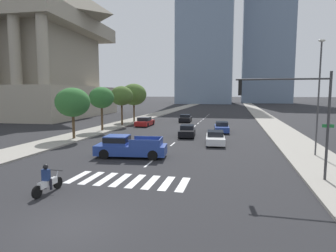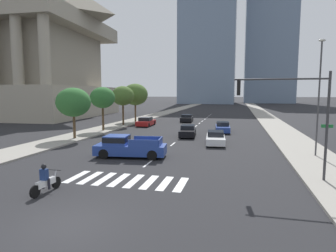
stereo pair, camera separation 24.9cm
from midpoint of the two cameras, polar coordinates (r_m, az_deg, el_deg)
name	(u,v)px [view 1 (the left image)]	position (r m, az deg, el deg)	size (l,w,h in m)	color
ground_plane	(73,226)	(11.94, -18.89, -18.16)	(800.00, 800.00, 0.00)	#232326
sidewalk_east	(281,131)	(39.87, 21.25, -0.91)	(4.00, 260.00, 0.15)	gray
sidewalk_west	(113,126)	(43.18, -11.03, -0.05)	(4.00, 260.00, 0.15)	gray
crosswalk_near	(128,180)	(16.74, -8.32, -10.63)	(6.75, 2.56, 0.01)	silver
lane_divider_center	(195,126)	(43.56, 5.19, 0.00)	(0.14, 50.00, 0.01)	silver
motorcycle_lead	(47,182)	(15.63, -23.21, -10.12)	(0.70, 2.12, 1.49)	black
pickup_truck	(128,147)	(22.47, -8.33, -4.09)	(5.61, 2.58, 1.67)	navy
sedan_blue_0	(222,127)	(37.11, 10.40, -0.27)	(2.06, 4.52, 1.31)	navy
sedan_black_1	(185,118)	(49.73, 3.34, 1.52)	(2.11, 4.37, 1.29)	black
sedan_red_2	(145,122)	(43.56, -4.80, 0.82)	(1.97, 4.53, 1.34)	maroon
sedan_white_3	(215,138)	(28.51, 9.10, -2.33)	(2.11, 4.84, 1.24)	silver
sedan_black_4	(187,131)	(32.88, 3.59, -1.05)	(2.11, 4.43, 1.29)	black
traffic_signal_near	(293,105)	(17.34, 23.07, 3.82)	(5.26, 0.28, 5.94)	#333335
street_lamp_east	(319,90)	(24.62, 27.48, 6.30)	(0.50, 0.24, 8.75)	#3F3F42
street_tree_nearest	(73,102)	(31.99, -18.59, 4.46)	(3.60, 3.60, 5.36)	#4C3823
street_tree_second	(101,98)	(37.91, -13.23, 5.46)	(3.18, 3.18, 5.56)	#4C3823
street_tree_third	(122,96)	(44.05, -9.35, 5.91)	(3.41, 3.41, 5.84)	#4C3823
street_tree_fourth	(134,95)	(49.10, -6.94, 6.21)	(4.27, 4.27, 6.38)	#4C3823
war_memorial	(25,36)	(70.35, -26.59, 15.68)	(30.40, 30.40, 33.25)	#A89E89
office_tower_left_skyline	(206,21)	(149.11, 7.57, 19.94)	(25.87, 26.74, 87.43)	slate
office_tower_center_skyline	(267,28)	(161.60, 19.07, 17.90)	(24.02, 20.80, 76.66)	slate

